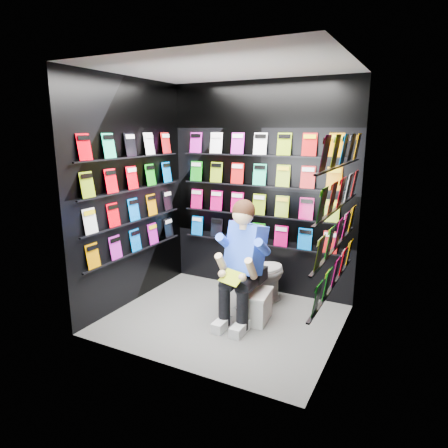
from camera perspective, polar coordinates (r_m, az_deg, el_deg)
The scene contains 14 objects.
floor at distance 4.49m, azimuth -0.12°, elevation -13.45°, with size 2.40×2.40×0.00m, color #585856.
ceiling at distance 4.05m, azimuth -0.13°, elevation 21.51°, with size 2.40×2.40×0.00m, color white.
wall_back at distance 4.97m, azimuth 5.20°, elevation 4.90°, with size 2.40×0.04×2.60m, color black.
wall_front at distance 3.24m, azimuth -8.28°, elevation 0.27°, with size 2.40×0.04×2.60m, color black.
wall_left at distance 4.74m, azimuth -13.16°, elevation 4.19°, with size 0.04×2.00×2.60m, color black.
wall_right at distance 3.69m, azimuth 16.67°, elevation 1.45°, with size 0.04×2.00×2.60m, color black.
comics_back at distance 4.94m, azimuth 5.07°, elevation 4.92°, with size 2.10×0.06×1.37m, color #BE085A, non-canonical shape.
comics_left at distance 4.72m, azimuth -12.88°, elevation 4.23°, with size 0.06×1.70×1.37m, color #BE085A, non-canonical shape.
comics_right at distance 3.69m, azimuth 16.22°, elevation 1.58°, with size 0.06×1.70×1.37m, color #BE085A, non-canonical shape.
toilet at distance 4.73m, azimuth 5.03°, elevation -7.21°, with size 0.42×0.75×0.73m, color white.
longbox at distance 4.42m, azimuth 4.85°, elevation -11.79°, with size 0.22×0.40×0.30m, color silver.
longbox_lid at distance 4.35m, azimuth 4.89°, elevation -9.81°, with size 0.24×0.42×0.03m, color silver.
reader at distance 4.27m, azimuth 3.20°, elevation -3.60°, with size 0.54×0.79×1.45m, color blue, non-canonical shape.
held_comic at distance 4.03m, azimuth 1.11°, elevation -7.65°, with size 0.25×0.01×0.17m, color green.
Camera 1 is at (1.84, -3.56, 2.02)m, focal length 32.00 mm.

